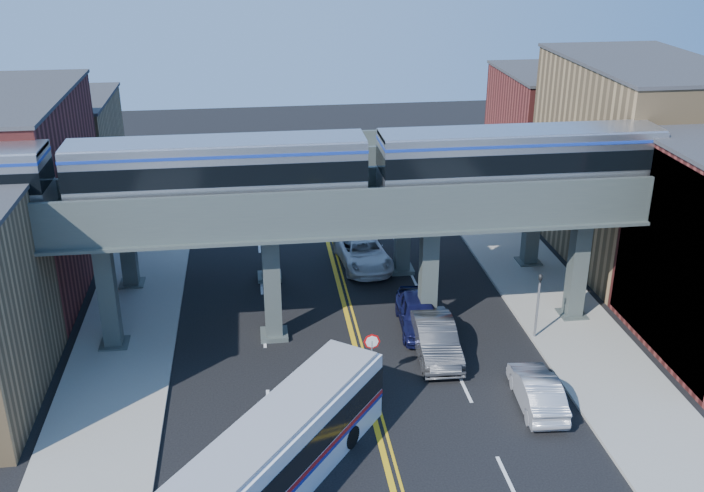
# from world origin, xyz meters

# --- Properties ---
(ground) EXTENTS (120.00, 120.00, 0.00)m
(ground) POSITION_xyz_m (0.00, 0.00, 0.00)
(ground) COLOR black
(ground) RESTS_ON ground
(sidewalk_west) EXTENTS (5.00, 70.00, 0.16)m
(sidewalk_west) POSITION_xyz_m (-11.50, 10.00, 0.08)
(sidewalk_west) COLOR gray
(sidewalk_west) RESTS_ON ground
(sidewalk_east) EXTENTS (5.00, 70.00, 0.16)m
(sidewalk_east) POSITION_xyz_m (11.50, 10.00, 0.08)
(sidewalk_east) COLOR gray
(sidewalk_east) RESTS_ON ground
(building_west_b) EXTENTS (8.00, 14.00, 11.00)m
(building_west_b) POSITION_xyz_m (-18.50, 16.00, 5.50)
(building_west_b) COLOR maroon
(building_west_b) RESTS_ON ground
(building_west_c) EXTENTS (8.00, 10.00, 8.00)m
(building_west_c) POSITION_xyz_m (-18.50, 29.00, 4.00)
(building_west_c) COLOR #90724A
(building_west_c) RESTS_ON ground
(building_east_b) EXTENTS (8.00, 14.00, 12.00)m
(building_east_b) POSITION_xyz_m (18.50, 16.00, 6.00)
(building_east_b) COLOR #90724A
(building_east_b) RESTS_ON ground
(building_east_c) EXTENTS (8.00, 10.00, 9.00)m
(building_east_c) POSITION_xyz_m (18.50, 29.00, 4.50)
(building_east_c) COLOR maroon
(building_east_c) RESTS_ON ground
(mural_panel) EXTENTS (0.10, 9.50, 9.50)m
(mural_panel) POSITION_xyz_m (14.55, 4.00, 4.75)
(mural_panel) COLOR teal
(mural_panel) RESTS_ON ground
(elevated_viaduct_near) EXTENTS (52.00, 3.60, 7.40)m
(elevated_viaduct_near) POSITION_xyz_m (0.00, 8.00, 6.47)
(elevated_viaduct_near) COLOR #404B47
(elevated_viaduct_near) RESTS_ON ground
(elevated_viaduct_far) EXTENTS (52.00, 3.60, 7.40)m
(elevated_viaduct_far) POSITION_xyz_m (0.00, 15.00, 6.47)
(elevated_viaduct_far) COLOR #404B47
(elevated_viaduct_far) RESTS_ON ground
(transit_train) EXTENTS (42.93, 2.69, 3.13)m
(transit_train) POSITION_xyz_m (-6.26, 8.00, 9.10)
(transit_train) COLOR black
(transit_train) RESTS_ON elevated_viaduct_near
(stop_sign) EXTENTS (0.76, 0.09, 2.63)m
(stop_sign) POSITION_xyz_m (0.30, 3.00, 1.76)
(stop_sign) COLOR slate
(stop_sign) RESTS_ON ground
(traffic_signal) EXTENTS (0.15, 0.18, 4.10)m
(traffic_signal) POSITION_xyz_m (9.20, 6.00, 2.30)
(traffic_signal) COLOR slate
(traffic_signal) RESTS_ON ground
(transit_bus) EXTENTS (9.09, 10.99, 3.03)m
(transit_bus) POSITION_xyz_m (-4.16, -3.41, 1.56)
(transit_bus) COLOR white
(transit_bus) RESTS_ON ground
(car_lane_a) EXTENTS (2.41, 5.30, 1.76)m
(car_lane_a) POSITION_xyz_m (3.54, 7.91, 0.88)
(car_lane_a) COLOR #10123C
(car_lane_a) RESTS_ON ground
(car_lane_b) EXTENTS (2.11, 5.53, 1.80)m
(car_lane_b) POSITION_xyz_m (3.79, 5.17, 0.90)
(car_lane_b) COLOR #333436
(car_lane_b) RESTS_ON ground
(car_lane_c) EXTENTS (3.32, 6.25, 1.67)m
(car_lane_c) POSITION_xyz_m (1.80, 16.21, 0.84)
(car_lane_c) COLOR white
(car_lane_c) RESTS_ON ground
(car_lane_d) EXTENTS (2.98, 6.43, 1.82)m
(car_lane_d) POSITION_xyz_m (1.80, 24.12, 0.91)
(car_lane_d) COLOR #A2A2A6
(car_lane_d) RESTS_ON ground
(car_parked_curb) EXTENTS (1.98, 4.79, 1.54)m
(car_parked_curb) POSITION_xyz_m (7.26, 0.34, 0.77)
(car_parked_curb) COLOR #A4A4A9
(car_parked_curb) RESTS_ON ground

